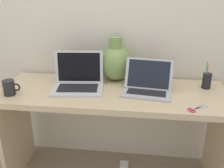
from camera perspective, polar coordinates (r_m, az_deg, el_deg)
The scene contains 9 objects.
back_wall at distance 1.94m, azimuth 1.17°, elevation 14.96°, with size 4.40×0.04×2.40m, color beige.
desk at distance 1.83m, azimuth 0.00°, elevation -5.90°, with size 1.57×0.56×0.74m.
laptop_left at distance 1.81m, azimuth -7.46°, elevation 1.19°, with size 0.36×0.28×0.25m.
laptop_right at distance 1.74m, azimuth 7.90°, elevation 0.03°, with size 0.34×0.26×0.21m.
green_vase at distance 1.92m, azimuth 0.79°, elevation 4.88°, with size 0.24×0.24×0.33m.
coffee_mug at distance 1.81m, azimuth -21.78°, elevation -0.74°, with size 0.12×0.08×0.10m.
pen_cup at distance 1.90m, azimuth 20.23°, elevation 0.72°, with size 0.06×0.06×0.19m.
scissors at distance 1.59m, azimuth 17.85°, elevation -5.32°, with size 0.13×0.12×0.01m.
power_brick at distance 2.24m, azimuth 2.69°, elevation -17.43°, with size 0.07×0.07×0.03m, color white.
Camera 1 is at (0.19, -1.60, 1.45)m, focal length 41.27 mm.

